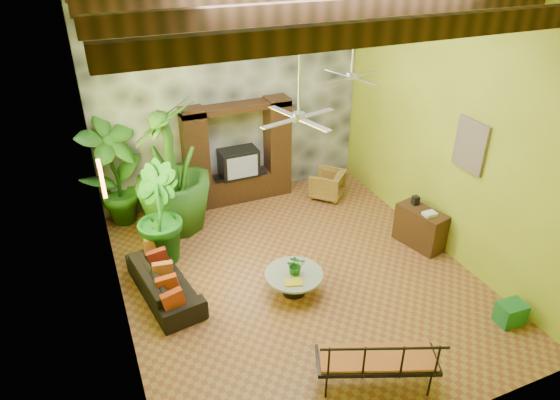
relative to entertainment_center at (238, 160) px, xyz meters
name	(u,v)px	position (x,y,z in m)	size (l,w,h in m)	color
ground	(296,275)	(0.00, -3.14, -0.97)	(7.00, 7.00, 0.00)	brown
back_wall	(230,89)	(0.00, 0.36, 1.53)	(6.00, 0.02, 5.00)	olive
left_wall	(101,184)	(-3.00, -3.14, 1.53)	(0.02, 7.00, 5.00)	olive
right_wall	(451,123)	(3.00, -3.14, 1.53)	(0.02, 7.00, 5.00)	olive
stone_accent_wall	(231,90)	(0.00, 0.30, 1.53)	(5.98, 0.10, 4.98)	#373A3F
entertainment_center	(238,160)	(0.00, 0.00, 0.00)	(2.40, 0.55, 2.30)	black
ceiling_fan_front	(299,103)	(-0.20, -3.54, 2.44)	(1.28, 1.28, 1.86)	silver
ceiling_fan_back	(352,64)	(1.60, -1.94, 2.44)	(1.28, 1.28, 1.86)	silver
wall_art_mask	(102,179)	(-2.96, -2.14, 1.13)	(0.06, 0.32, 0.55)	#C68417
wall_art_painting	(470,146)	(2.96, -3.74, 1.33)	(0.06, 0.70, 0.90)	#26538C
sofa	(164,282)	(-2.30, -2.74, -0.68)	(1.93, 0.75, 0.56)	black
wicker_armchair	(327,184)	(1.90, -0.73, -0.64)	(0.69, 0.72, 0.65)	olive
tall_plant_a	(114,172)	(-2.65, -0.03, 0.24)	(1.27, 0.86, 2.41)	#28691B
tall_plant_b	(157,214)	(-2.12, -1.60, -0.02)	(1.04, 0.84, 1.90)	#19621C
tall_plant_c	(171,167)	(-1.60, -0.63, 0.42)	(1.55, 1.55, 2.77)	#275917
coffee_table	(294,280)	(-0.24, -3.54, -0.71)	(1.00, 1.00, 0.40)	black
centerpiece_plant	(296,265)	(-0.21, -3.56, -0.38)	(0.33, 0.28, 0.36)	#1B6119
yellow_tray	(294,282)	(-0.35, -3.77, -0.55)	(0.29, 0.21, 0.03)	yellow
iron_bench	(380,360)	(-0.02, -5.85, -0.43)	(1.73, 1.18, 0.57)	black
side_console	(420,228)	(2.65, -3.18, -0.57)	(0.44, 0.98, 0.79)	#3E1E13
green_bin	(511,313)	(2.65, -5.58, -0.78)	(0.42, 0.32, 0.37)	#217F3D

